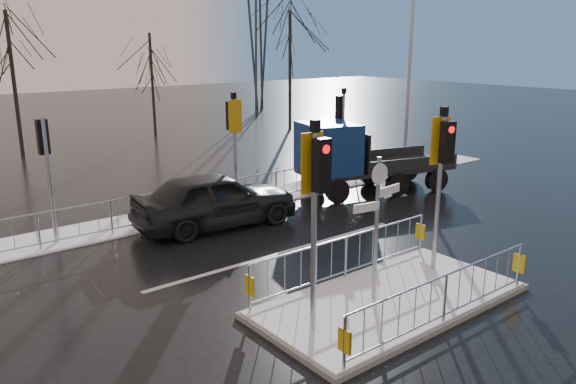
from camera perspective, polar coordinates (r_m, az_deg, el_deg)
ground at (r=12.55m, az=10.28°, el=-11.02°), size 120.00×120.00×0.00m
snow_verge at (r=18.90m, az=-9.59°, el=-1.93°), size 30.00×2.00×0.04m
lane_markings at (r=12.35m, az=11.45°, el=-11.49°), size 8.00×11.38×0.01m
traffic_island at (r=12.38m, az=10.29°, el=-9.39°), size 6.00×3.04×4.15m
far_kerb_fixtures at (r=18.34m, az=-8.15°, el=0.85°), size 18.00×0.65×3.83m
car_far_lane at (r=17.10m, az=-7.36°, el=-0.74°), size 5.19×2.53×1.71m
flatbed_truck at (r=20.56m, az=6.13°, el=3.63°), size 6.16×3.55×2.69m
tree_far_a at (r=30.07m, az=-26.35°, el=12.28°), size 3.75×3.75×7.08m
tree_far_b at (r=34.59m, az=-13.72°, el=12.46°), size 3.25×3.25×6.14m
tree_far_c at (r=36.24m, az=0.20°, el=14.49°), size 4.00×4.00×7.55m
street_lamp_right at (r=24.89m, az=12.35°, el=12.20°), size 1.25×0.18×8.00m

